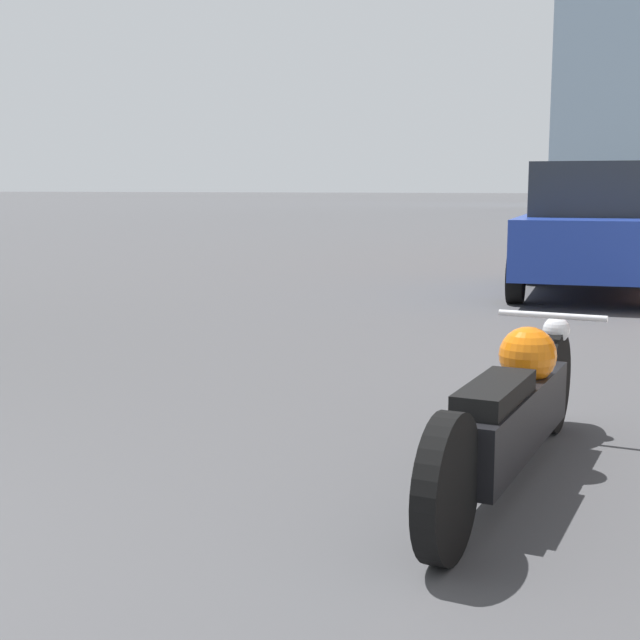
# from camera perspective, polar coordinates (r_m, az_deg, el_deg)

# --- Properties ---
(motorcycle) EXTENTS (0.62, 2.68, 0.74)m
(motorcycle) POSITION_cam_1_polar(r_m,az_deg,el_deg) (4.53, 12.28, -5.62)
(motorcycle) COLOR black
(motorcycle) RESTS_ON ground_plane
(parked_car_blue) EXTENTS (2.14, 4.00, 1.77)m
(parked_car_blue) POSITION_cam_1_polar(r_m,az_deg,el_deg) (12.58, 16.88, 5.51)
(parked_car_blue) COLOR #1E3899
(parked_car_blue) RESTS_ON ground_plane
(parked_car_silver) EXTENTS (1.91, 4.15, 1.82)m
(parked_car_silver) POSITION_cam_1_polar(r_m,az_deg,el_deg) (22.91, 19.80, 6.60)
(parked_car_silver) COLOR #BCBCC1
(parked_car_silver) RESTS_ON ground_plane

